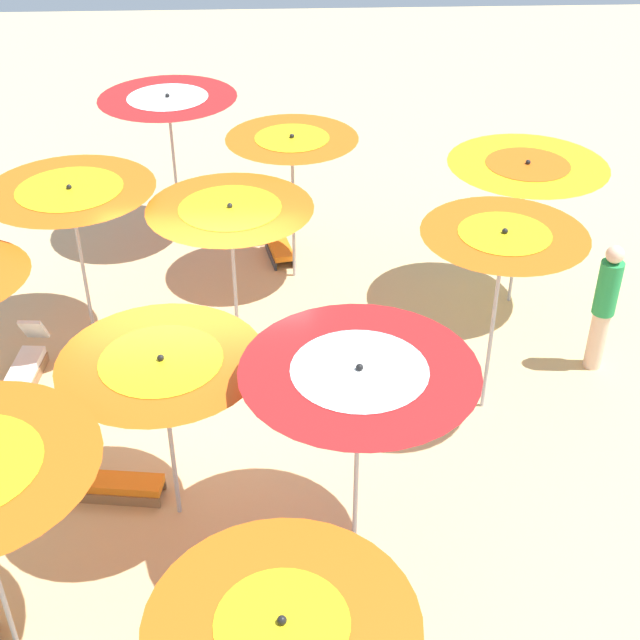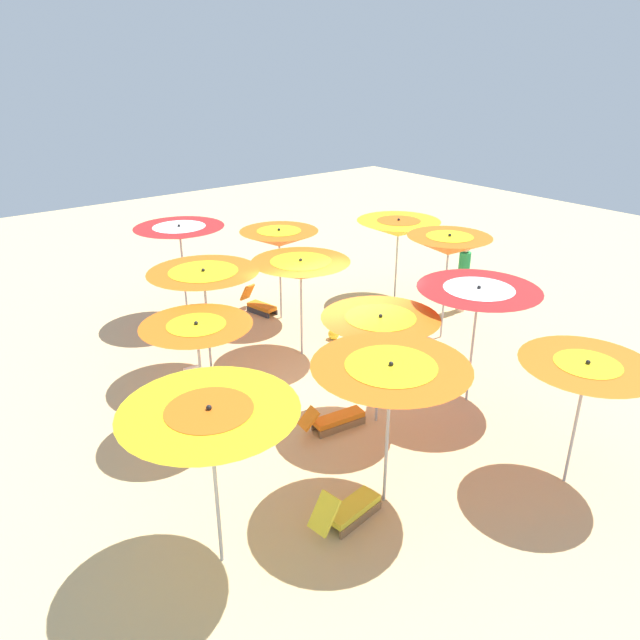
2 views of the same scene
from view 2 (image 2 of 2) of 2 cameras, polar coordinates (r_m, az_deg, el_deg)
ground at (r=12.46m, az=1.21°, el=-6.14°), size 39.31×39.31×0.04m
beach_umbrella_0 at (r=16.25m, az=7.51°, el=8.72°), size 2.24×2.24×2.31m
beach_umbrella_1 at (r=14.84m, az=-3.94°, el=7.82°), size 1.95×1.95×2.39m
beach_umbrella_2 at (r=15.12m, az=-13.31°, el=8.14°), size 2.20×2.20×2.50m
beach_umbrella_3 at (r=13.93m, az=12.25°, el=7.01°), size 1.93×1.93×2.58m
beach_umbrella_4 at (r=12.86m, az=-1.85°, el=4.84°), size 2.15×2.15×2.28m
beach_umbrella_5 at (r=12.14m, az=-11.06°, el=3.81°), size 2.24×2.24×2.38m
beach_umbrella_6 at (r=11.30m, az=14.89°, el=1.98°), size 2.27×2.27×2.41m
beach_umbrella_7 at (r=10.37m, az=5.79°, el=-0.52°), size 2.08×2.08×2.16m
beach_umbrella_8 at (r=10.28m, az=-11.72°, el=-1.20°), size 1.91×1.91×2.15m
beach_umbrella_9 at (r=9.60m, az=24.13°, el=-4.71°), size 1.97×1.97×2.17m
beach_umbrella_10 at (r=8.34m, az=6.77°, el=-5.35°), size 2.24×2.24×2.38m
beach_umbrella_11 at (r=7.36m, az=-10.47°, el=-9.83°), size 2.19×2.19×2.43m
lounger_0 at (r=15.87m, az=-5.87°, el=1.50°), size 0.55×1.13×0.69m
lounger_1 at (r=9.01m, az=2.65°, el=-17.71°), size 1.26×0.51×0.70m
lounger_2 at (r=11.87m, az=-11.28°, el=-7.05°), size 0.43×1.28×0.64m
lounger_3 at (r=10.94m, az=1.42°, el=-9.49°), size 1.30×0.48×0.55m
beachgoer_0 at (r=16.05m, az=13.57°, el=4.15°), size 0.30×0.30×1.87m
beach_ball at (r=14.28m, az=1.32°, el=-1.35°), size 0.27×0.27×0.27m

